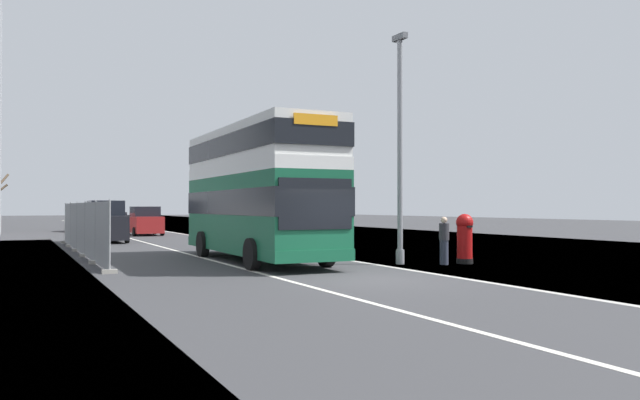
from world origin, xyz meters
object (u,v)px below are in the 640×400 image
Objects in this scene: car_oncoming_near at (105,223)px; pedestrian_at_kerb at (444,241)px; double_decker_bus at (257,191)px; roadworks_barrier at (335,238)px; car_receding_mid at (145,222)px; lamppost_foreground at (400,156)px; car_receding_far at (86,219)px; car_far_side at (114,217)px; red_pillar_postbox at (465,236)px.

pedestrian_at_kerb is (8.53, -19.21, -0.26)m from car_oncoming_near.
double_decker_bus is at bearing 141.22° from pedestrian_at_kerb.
double_decker_bus is 2.26× the size of car_oncoming_near.
roadworks_barrier is 22.18m from car_receding_mid.
car_receding_far is at bearing 100.73° from lamppost_foreground.
double_decker_bus reaches higher than car_receding_mid.
lamppost_foreground is 2.06× the size of car_far_side.
car_receding_mid reaches higher than red_pillar_postbox.
car_receding_far is 1.01× the size of car_far_side.
red_pillar_postbox is (2.15, -0.77, -2.77)m from lamppost_foreground.
car_far_side is (-3.09, 39.15, 0.31)m from roadworks_barrier.
car_receding_far is at bearing 108.81° from car_receding_mid.
pedestrian_at_kerb is at bearing -32.56° from lamppost_foreground.
lamppost_foreground is 1.75× the size of car_oncoming_near.
car_receding_mid is at bearing 100.27° from pedestrian_at_kerb.
double_decker_bus is 6.88m from pedestrian_at_kerb.
car_oncoming_near is at bearing 113.95° from pedestrian_at_kerb.
red_pillar_postbox is at bearing -34.24° from double_decker_bus.
car_far_side is at bearing 97.00° from red_pillar_postbox.
lamppost_foreground is at bearing -68.42° from car_oncoming_near.
car_far_side reaches higher than car_receding_mid.
pedestrian_at_kerb is (-0.90, -0.03, -0.13)m from red_pillar_postbox.
car_far_side is at bearing 68.44° from car_receding_far.
red_pillar_postbox is at bearing -63.82° from car_oncoming_near.
red_pillar_postbox is 0.38× the size of car_oncoming_near.
car_receding_mid is at bearing 98.96° from roadworks_barrier.
car_receding_mid is at bearing 65.38° from car_oncoming_near.
car_far_side is (0.37, 17.24, 0.09)m from car_receding_mid.
lamppost_foreground reaches higher than roadworks_barrier.
lamppost_foreground is at bearing 160.22° from red_pillar_postbox.
roadworks_barrier is at bearing -78.15° from car_receding_far.
car_receding_far is (-6.64, 35.07, -2.72)m from lamppost_foreground.
car_far_side is at bearing 94.51° from roadworks_barrier.
pedestrian_at_kerb is (1.25, -0.80, -2.90)m from lamppost_foreground.
double_decker_bus reaches higher than roadworks_barrier.
pedestrian_at_kerb is at bearing -74.35° from roadworks_barrier.
lamppost_foreground is 4.85× the size of pedestrian_at_kerb.
roadworks_barrier is at bearing -85.49° from car_far_side.
car_oncoming_near is 8.69m from car_receding_mid.
car_receding_far is at bearing 101.85° from roadworks_barrier.
pedestrian_at_kerb is at bearing -79.73° from car_receding_mid.
car_far_side reaches higher than car_receding_far.
red_pillar_postbox is 0.45× the size of car_receding_far.
car_oncoming_near is at bearing 111.58° from lamppost_foreground.
roadworks_barrier is (-0.21, 4.40, -2.99)m from lamppost_foreground.
car_receding_far reaches higher than car_receding_mid.
pedestrian_at_kerb is at bearing -66.05° from car_oncoming_near.
car_receding_far reaches higher than red_pillar_postbox.
car_far_side reaches higher than roadworks_barrier.
car_receding_mid is 1.07× the size of car_receding_far.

